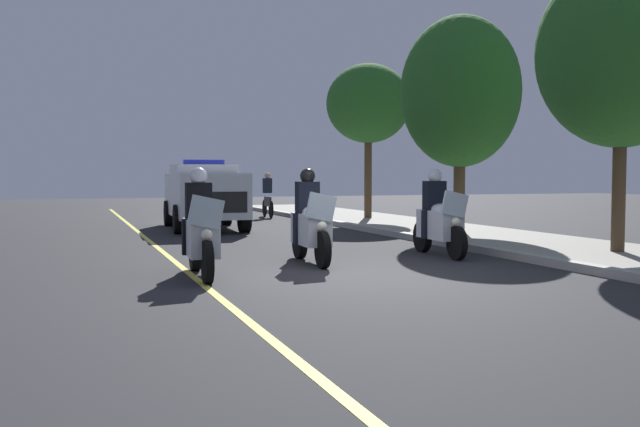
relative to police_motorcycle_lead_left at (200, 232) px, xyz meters
name	(u,v)px	position (x,y,z in m)	size (l,w,h in m)	color
ground_plane	(358,276)	(0.75, 2.36, -0.70)	(80.00, 80.00, 0.00)	#28282B
curb_strip	(550,262)	(0.75, 6.03, -0.62)	(48.00, 0.24, 0.15)	#9E9B93
sidewalk_strip	(635,259)	(0.75, 7.93, -0.65)	(48.00, 3.60, 0.10)	gray
lane_stripe_center	(202,284)	(0.75, -0.11, -0.70)	(48.00, 0.12, 0.01)	#E0D14C
police_motorcycle_lead_left	(200,232)	(0.00, 0.00, 0.00)	(2.14, 0.59, 1.72)	black
police_motorcycle_lead_right	(310,225)	(-1.03, 2.18, 0.00)	(2.14, 0.59, 1.72)	black
police_motorcycle_trailing	(439,221)	(-1.26, 4.93, 0.00)	(2.14, 0.59, 1.72)	black
police_suv	(204,193)	(-9.76, 1.85, 0.37)	(4.99, 2.26, 2.05)	silver
cyclist_background	(268,195)	(-14.65, 5.14, 0.14)	(1.76, 0.33, 1.69)	black
tree_mid_block	(622,52)	(0.02, 8.19, 3.27)	(3.26, 3.26, 5.74)	#4C3823
tree_far_back	(460,92)	(-5.27, 7.79, 3.08)	(3.14, 3.14, 5.68)	#4C3823
tree_behind_suv	(368,104)	(-11.73, 7.99, 3.38)	(2.94, 2.94, 5.38)	#4C3823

